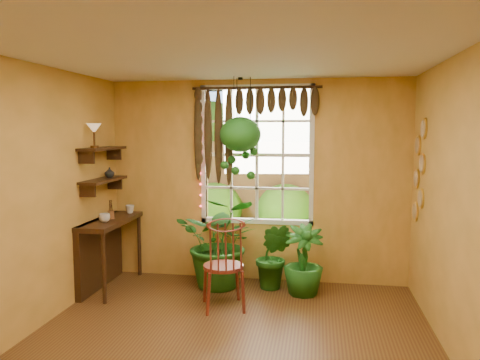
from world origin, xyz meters
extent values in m
plane|color=brown|center=(0.00, 0.00, 0.00)|extent=(4.50, 4.50, 0.00)
plane|color=silver|center=(0.00, 0.00, 2.70)|extent=(4.50, 4.50, 0.00)
plane|color=#E5AB4E|center=(0.00, 2.25, 1.35)|extent=(4.00, 0.00, 4.00)
plane|color=#E5AB4E|center=(-2.00, 0.00, 1.35)|extent=(0.00, 4.50, 4.50)
plane|color=#E5AB4E|center=(2.00, 0.00, 1.35)|extent=(0.00, 4.50, 4.50)
cube|color=white|center=(0.00, 2.28, 1.70)|extent=(1.52, 0.10, 1.86)
cube|color=white|center=(0.00, 2.31, 1.70)|extent=(1.38, 0.01, 1.78)
cylinder|color=#32200D|center=(0.00, 2.17, 2.58)|extent=(1.70, 0.04, 0.04)
cube|color=#32200D|center=(-1.80, 1.60, 0.87)|extent=(0.40, 1.20, 0.06)
cube|color=#32200D|center=(-1.96, 1.60, 0.45)|extent=(0.08, 1.18, 0.90)
cylinder|color=#32200D|center=(-1.64, 1.05, 0.43)|extent=(0.05, 0.05, 0.86)
cylinder|color=#32200D|center=(-1.64, 2.15, 0.43)|extent=(0.05, 0.05, 0.86)
cube|color=#32200D|center=(-1.88, 1.60, 1.40)|extent=(0.25, 0.90, 0.04)
cube|color=#32200D|center=(-1.88, 1.60, 1.80)|extent=(0.25, 0.90, 0.04)
cube|color=#255518|center=(0.00, 7.25, -0.02)|extent=(14.00, 10.00, 0.04)
cube|color=#895E40|center=(0.00, 5.45, 0.90)|extent=(12.00, 0.10, 1.80)
plane|color=#93B5F6|center=(0.00, 9.05, 1.55)|extent=(12.00, 0.00, 12.00)
cylinder|color=maroon|center=(-0.23, 1.16, 0.48)|extent=(0.59, 0.59, 0.04)
torus|color=maroon|center=(-0.17, 0.97, 1.01)|extent=(0.42, 0.18, 0.44)
imported|color=#155016|center=(-0.40, 1.86, 0.60)|extent=(1.11, 0.97, 1.20)
imported|color=#155016|center=(0.28, 1.88, 0.43)|extent=(0.55, 0.49, 0.86)
imported|color=#155016|center=(0.65, 1.75, 0.43)|extent=(0.55, 0.55, 0.87)
ellipsoid|color=black|center=(-0.18, 2.00, 1.90)|extent=(0.31, 0.31, 0.19)
ellipsoid|color=#155016|center=(-0.18, 2.00, 1.98)|extent=(0.53, 0.53, 0.45)
imported|color=silver|center=(-1.78, 1.39, 0.95)|extent=(0.16, 0.16, 0.11)
imported|color=beige|center=(-1.72, 2.04, 0.96)|extent=(0.15, 0.15, 0.11)
cylinder|color=brown|center=(-1.80, 1.62, 0.95)|extent=(0.08, 0.08, 0.10)
imported|color=#B2AD99|center=(-1.87, 1.76, 1.48)|extent=(0.16, 0.16, 0.13)
cylinder|color=#583719|center=(-1.86, 1.35, 1.83)|extent=(0.10, 0.10, 0.03)
cylinder|color=#583719|center=(-1.86, 1.35, 1.93)|extent=(0.02, 0.02, 0.18)
cone|color=slate|center=(-1.86, 1.35, 2.05)|extent=(0.18, 0.18, 0.12)
camera|label=1|loc=(0.81, -3.94, 2.04)|focal=35.00mm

